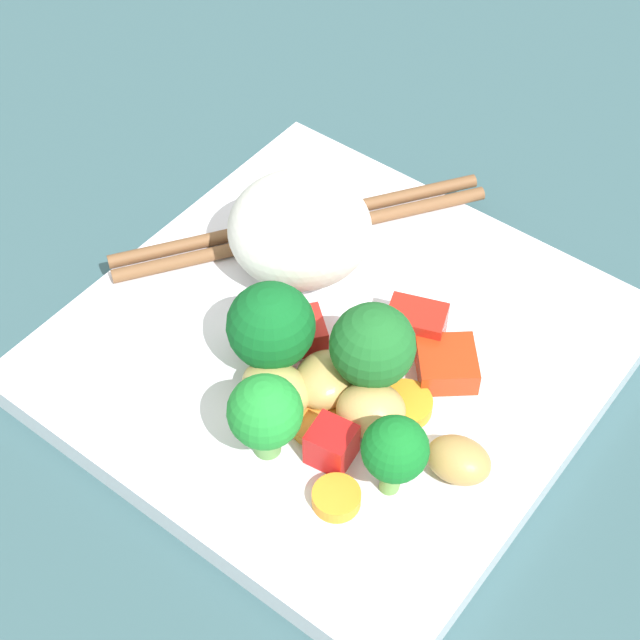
% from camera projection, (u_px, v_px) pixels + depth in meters
% --- Properties ---
extents(ground_plane, '(1.10, 1.10, 0.02)m').
position_uv_depth(ground_plane, '(336.00, 371.00, 0.57)').
color(ground_plane, '#35565C').
extents(square_plate, '(0.27, 0.27, 0.02)m').
position_uv_depth(square_plate, '(336.00, 350.00, 0.55)').
color(square_plate, white).
rests_on(square_plate, ground_plane).
extents(rice_mound, '(0.11, 0.11, 0.06)m').
position_uv_depth(rice_mound, '(300.00, 229.00, 0.56)').
color(rice_mound, white).
rests_on(rice_mound, square_plate).
extents(broccoli_floret_0, '(0.04, 0.04, 0.06)m').
position_uv_depth(broccoli_floret_0, '(372.00, 347.00, 0.50)').
color(broccoli_floret_0, '#74B059').
rests_on(broccoli_floret_0, square_plate).
extents(broccoli_floret_1, '(0.03, 0.03, 0.05)m').
position_uv_depth(broccoli_floret_1, '(395.00, 451.00, 0.46)').
color(broccoli_floret_1, '#72AE4F').
rests_on(broccoli_floret_1, square_plate).
extents(broccoli_floret_2, '(0.05, 0.05, 0.06)m').
position_uv_depth(broccoli_floret_2, '(271.00, 327.00, 0.51)').
color(broccoli_floret_2, '#7BB54F').
rests_on(broccoli_floret_2, square_plate).
extents(broccoli_floret_3, '(0.04, 0.04, 0.05)m').
position_uv_depth(broccoli_floret_3, '(265.00, 414.00, 0.47)').
color(broccoli_floret_3, '#65A153').
rests_on(broccoli_floret_3, square_plate).
extents(carrot_slice_0, '(0.03, 0.03, 0.01)m').
position_uv_depth(carrot_slice_0, '(336.00, 498.00, 0.48)').
color(carrot_slice_0, orange).
rests_on(carrot_slice_0, square_plate).
extents(carrot_slice_1, '(0.03, 0.03, 0.01)m').
position_uv_depth(carrot_slice_1, '(376.00, 352.00, 0.54)').
color(carrot_slice_1, orange).
rests_on(carrot_slice_1, square_plate).
extents(carrot_slice_2, '(0.04, 0.04, 0.01)m').
position_uv_depth(carrot_slice_2, '(320.00, 421.00, 0.51)').
color(carrot_slice_2, orange).
rests_on(carrot_slice_2, square_plate).
extents(carrot_slice_3, '(0.04, 0.04, 0.01)m').
position_uv_depth(carrot_slice_3, '(405.00, 405.00, 0.51)').
color(carrot_slice_3, orange).
rests_on(carrot_slice_3, square_plate).
extents(pepper_chunk_0, '(0.04, 0.03, 0.02)m').
position_uv_depth(pepper_chunk_0, '(416.00, 325.00, 0.54)').
color(pepper_chunk_0, red).
rests_on(pepper_chunk_0, square_plate).
extents(pepper_chunk_1, '(0.03, 0.03, 0.02)m').
position_uv_depth(pepper_chunk_1, '(305.00, 331.00, 0.54)').
color(pepper_chunk_1, red).
rests_on(pepper_chunk_1, square_plate).
extents(pepper_chunk_2, '(0.02, 0.02, 0.02)m').
position_uv_depth(pepper_chunk_2, '(331.00, 444.00, 0.49)').
color(pepper_chunk_2, red).
rests_on(pepper_chunk_2, square_plate).
extents(pepper_chunk_3, '(0.04, 0.04, 0.01)m').
position_uv_depth(pepper_chunk_3, '(447.00, 364.00, 0.53)').
color(pepper_chunk_3, red).
rests_on(pepper_chunk_3, square_plate).
extents(chicken_piece_0, '(0.04, 0.04, 0.02)m').
position_uv_depth(chicken_piece_0, '(326.00, 380.00, 0.52)').
color(chicken_piece_0, tan).
rests_on(chicken_piece_0, square_plate).
extents(chicken_piece_1, '(0.05, 0.04, 0.03)m').
position_uv_depth(chicken_piece_1, '(371.00, 410.00, 0.50)').
color(chicken_piece_1, tan).
rests_on(chicken_piece_1, square_plate).
extents(chicken_piece_3, '(0.04, 0.03, 0.02)m').
position_uv_depth(chicken_piece_3, '(272.00, 386.00, 0.51)').
color(chicken_piece_3, tan).
rests_on(chicken_piece_3, square_plate).
extents(chicken_piece_4, '(0.04, 0.03, 0.02)m').
position_uv_depth(chicken_piece_4, '(459.00, 460.00, 0.48)').
color(chicken_piece_4, tan).
rests_on(chicken_piece_4, square_plate).
extents(chopstick_pair, '(0.15, 0.20, 0.01)m').
position_uv_depth(chopstick_pair, '(301.00, 227.00, 0.60)').
color(chopstick_pair, brown).
rests_on(chopstick_pair, square_plate).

